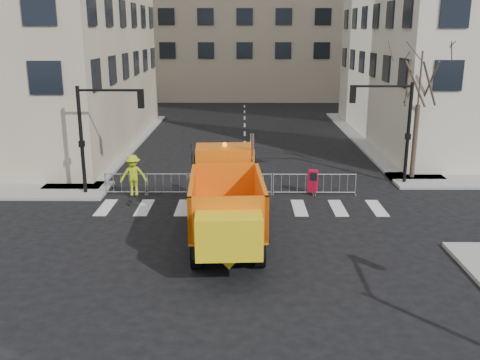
{
  "coord_description": "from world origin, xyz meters",
  "views": [
    {
      "loc": [
        -0.09,
        -18.02,
        7.93
      ],
      "look_at": [
        -0.23,
        2.5,
        2.18
      ],
      "focal_mm": 40.0,
      "sensor_mm": 36.0,
      "label": 1
    }
  ],
  "objects_px": {
    "plow_truck": "(226,197)",
    "cop_b": "(207,178)",
    "cop_c": "(249,185)",
    "cop_a": "(227,183)",
    "worker": "(133,175)",
    "newspaper_box": "(313,181)"
  },
  "relations": [
    {
      "from": "cop_c",
      "to": "newspaper_box",
      "type": "relative_size",
      "value": 1.49
    },
    {
      "from": "plow_truck",
      "to": "cop_c",
      "type": "xyz_separation_m",
      "value": [
        0.91,
        4.88,
        -0.94
      ]
    },
    {
      "from": "plow_truck",
      "to": "cop_a",
      "type": "bearing_deg",
      "value": -1.54
    },
    {
      "from": "cop_a",
      "to": "cop_b",
      "type": "relative_size",
      "value": 0.89
    },
    {
      "from": "cop_a",
      "to": "cop_b",
      "type": "height_order",
      "value": "cop_b"
    },
    {
      "from": "worker",
      "to": "newspaper_box",
      "type": "bearing_deg",
      "value": -5.08
    },
    {
      "from": "plow_truck",
      "to": "cop_b",
      "type": "distance_m",
      "value": 5.62
    },
    {
      "from": "cop_a",
      "to": "cop_c",
      "type": "relative_size",
      "value": 1.11
    },
    {
      "from": "worker",
      "to": "cop_c",
      "type": "bearing_deg",
      "value": -15.21
    },
    {
      "from": "newspaper_box",
      "to": "plow_truck",
      "type": "bearing_deg",
      "value": -103.82
    },
    {
      "from": "cop_b",
      "to": "cop_c",
      "type": "bearing_deg",
      "value": 175.35
    },
    {
      "from": "cop_c",
      "to": "cop_a",
      "type": "bearing_deg",
      "value": -40.89
    },
    {
      "from": "cop_b",
      "to": "cop_c",
      "type": "relative_size",
      "value": 1.25
    },
    {
      "from": "plow_truck",
      "to": "cop_a",
      "type": "xyz_separation_m",
      "value": [
        -0.13,
        4.91,
        -0.85
      ]
    },
    {
      "from": "cop_b",
      "to": "worker",
      "type": "height_order",
      "value": "worker"
    },
    {
      "from": "cop_b",
      "to": "newspaper_box",
      "type": "xyz_separation_m",
      "value": [
        5.22,
        0.63,
        -0.33
      ]
    },
    {
      "from": "cop_b",
      "to": "worker",
      "type": "relative_size",
      "value": 1.03
    },
    {
      "from": "newspaper_box",
      "to": "worker",
      "type": "bearing_deg",
      "value": -155.78
    },
    {
      "from": "cop_b",
      "to": "plow_truck",
      "type": "bearing_deg",
      "value": 112.95
    },
    {
      "from": "plow_truck",
      "to": "cop_c",
      "type": "relative_size",
      "value": 6.29
    },
    {
      "from": "plow_truck",
      "to": "cop_c",
      "type": "bearing_deg",
      "value": -13.64
    },
    {
      "from": "cop_a",
      "to": "newspaper_box",
      "type": "xyz_separation_m",
      "value": [
        4.26,
        1.19,
        -0.21
      ]
    }
  ]
}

